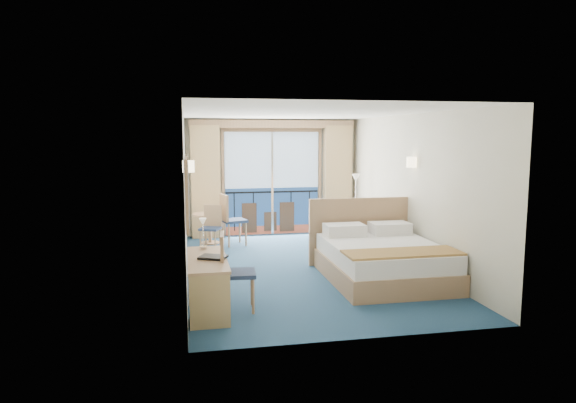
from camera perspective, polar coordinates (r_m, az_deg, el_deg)
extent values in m
plane|color=navy|center=(9.14, 1.62, -7.36)|extent=(6.50, 6.50, 0.00)
cube|color=beige|center=(12.08, -1.80, 2.74)|extent=(4.00, 0.02, 2.70)
cube|color=beige|center=(5.79, 8.85, -2.40)|extent=(4.00, 0.02, 2.70)
cube|color=beige|center=(8.67, -11.41, 0.78)|extent=(0.02, 6.50, 2.70)
cube|color=beige|center=(9.54, 13.50, 1.31)|extent=(0.02, 6.50, 2.70)
cube|color=white|center=(8.85, 1.68, 9.87)|extent=(4.00, 6.50, 0.02)
cube|color=navy|center=(12.13, -1.76, -1.00)|extent=(2.20, 0.02, 1.08)
cube|color=#A5BCD9|center=(12.02, -1.78, 4.67)|extent=(2.20, 0.02, 1.32)
cube|color=brown|center=(12.21, -1.75, -3.13)|extent=(2.20, 0.02, 0.20)
cube|color=black|center=(12.07, -1.76, 1.07)|extent=(2.20, 0.02, 0.04)
cube|color=tan|center=(12.00, -1.78, 8.01)|extent=(2.36, 0.03, 0.12)
cube|color=tan|center=(11.91, -7.23, 1.90)|extent=(0.06, 0.03, 2.40)
cube|color=tan|center=(12.29, 3.54, 2.11)|extent=(0.06, 0.03, 2.40)
cube|color=silver|center=(12.04, -1.76, 2.01)|extent=(0.05, 0.02, 2.40)
cube|color=#3C281B|center=(12.21, -0.12, -1.70)|extent=(0.35, 0.02, 0.70)
cube|color=#3C281B|center=(12.07, -4.32, -1.83)|extent=(0.35, 0.02, 0.70)
cube|color=#3C281B|center=(12.15, -1.98, -2.22)|extent=(0.30, 0.02, 0.45)
cube|color=black|center=(12.01, -5.99, -1.16)|extent=(0.02, 0.01, 0.90)
cube|color=black|center=(12.06, -3.86, -1.11)|extent=(0.03, 0.01, 0.90)
cube|color=black|center=(12.13, -1.75, -1.05)|extent=(0.03, 0.01, 0.90)
cube|color=black|center=(12.21, 0.33, -0.99)|extent=(0.03, 0.01, 0.90)
cube|color=black|center=(12.31, 2.39, -0.93)|extent=(0.02, 0.01, 0.90)
cube|color=tan|center=(11.74, -9.13, 2.15)|extent=(0.65, 0.22, 2.55)
cube|color=tan|center=(12.25, 5.52, 2.42)|extent=(0.65, 0.22, 2.55)
cube|color=tan|center=(11.89, -1.70, 8.60)|extent=(3.80, 0.25, 0.18)
cube|color=tan|center=(7.16, -11.19, 1.02)|extent=(0.04, 1.25, 0.95)
cube|color=#AFBAC2|center=(7.16, -11.01, 1.03)|extent=(0.01, 1.12, 0.82)
cube|color=tan|center=(9.10, -11.23, 2.66)|extent=(0.03, 0.42, 0.52)
cube|color=gray|center=(9.10, -11.10, 2.67)|extent=(0.01, 0.34, 0.44)
cylinder|color=beige|center=(8.03, -11.01, 3.85)|extent=(0.18, 0.18, 0.18)
cylinder|color=beige|center=(9.34, 13.58, 4.25)|extent=(0.18, 0.18, 0.18)
cube|color=tan|center=(8.47, 10.57, -7.54)|extent=(1.75, 2.19, 0.33)
cube|color=white|center=(8.39, 10.62, -5.55)|extent=(1.69, 2.12, 0.27)
cube|color=#A1703E|center=(7.72, 12.62, -5.57)|extent=(1.73, 0.60, 0.03)
cube|color=white|center=(8.94, 6.30, -3.14)|extent=(0.68, 0.44, 0.20)
cube|color=white|center=(9.22, 11.24, -2.92)|extent=(0.68, 0.44, 0.20)
cube|color=tan|center=(9.42, 8.04, -3.24)|extent=(1.92, 0.07, 1.20)
cube|color=#9B8352|center=(10.01, 11.10, -4.67)|extent=(0.40, 0.38, 0.52)
cube|color=white|center=(9.91, 11.23, -3.02)|extent=(0.22, 0.19, 0.09)
imported|color=#41444F|center=(10.97, 6.08, -3.20)|extent=(0.87, 0.89, 0.64)
cylinder|color=silver|center=(11.65, 7.45, -4.13)|extent=(0.20, 0.20, 0.03)
cylinder|color=silver|center=(11.53, 7.50, -0.81)|extent=(0.02, 0.02, 1.39)
cone|color=beige|center=(11.46, 7.56, 2.63)|extent=(0.19, 0.19, 0.17)
cube|color=tan|center=(6.95, -8.99, -6.37)|extent=(0.52, 1.50, 0.04)
cube|color=#9B8352|center=(6.54, -8.74, -10.43)|extent=(0.49, 0.45, 0.67)
cylinder|color=tan|center=(7.21, -10.84, -8.79)|extent=(0.05, 0.05, 0.67)
cylinder|color=tan|center=(7.23, -7.15, -8.68)|extent=(0.05, 0.05, 0.67)
cylinder|color=tan|center=(7.71, -10.87, -7.73)|extent=(0.05, 0.05, 0.67)
cylinder|color=tan|center=(7.72, -7.43, -7.63)|extent=(0.05, 0.05, 0.67)
cube|color=#1F2C49|center=(6.91, -5.50, -7.97)|extent=(0.48, 0.48, 0.05)
cube|color=tan|center=(6.84, -7.32, -5.77)|extent=(0.08, 0.45, 0.53)
cylinder|color=tan|center=(6.82, -3.90, -10.46)|extent=(0.04, 0.04, 0.48)
cylinder|color=tan|center=(7.16, -4.04, -9.57)|extent=(0.04, 0.04, 0.48)
cylinder|color=tan|center=(6.81, -6.99, -10.51)|extent=(0.04, 0.04, 0.48)
cylinder|color=tan|center=(7.16, -6.97, -9.62)|extent=(0.04, 0.04, 0.48)
cube|color=black|center=(6.91, -8.33, -6.14)|extent=(0.42, 0.38, 0.03)
cylinder|color=silver|center=(7.50, -9.39, -4.99)|extent=(0.11, 0.11, 0.02)
cylinder|color=silver|center=(7.46, -9.42, -3.64)|extent=(0.02, 0.02, 0.38)
cone|color=beige|center=(7.43, -9.45, -2.21)|extent=(0.10, 0.10, 0.09)
cylinder|color=tan|center=(11.15, -8.71, -1.41)|extent=(0.73, 0.73, 0.04)
cylinder|color=tan|center=(11.21, -8.68, -3.02)|extent=(0.07, 0.07, 0.64)
cylinder|color=tan|center=(11.26, -8.65, -4.55)|extent=(0.40, 0.40, 0.03)
cube|color=#1F2C49|center=(10.96, -5.99, -2.13)|extent=(0.57, 0.57, 0.06)
cube|color=tan|center=(10.84, -7.12, -0.70)|extent=(0.16, 0.46, 0.56)
cylinder|color=tan|center=(10.90, -4.70, -3.62)|extent=(0.04, 0.04, 0.50)
cylinder|color=tan|center=(11.25, -5.39, -3.29)|extent=(0.04, 0.04, 0.50)
cylinder|color=tan|center=(10.77, -6.58, -3.78)|extent=(0.04, 0.04, 0.50)
cylinder|color=tan|center=(11.12, -7.22, -3.43)|extent=(0.04, 0.04, 0.50)
cube|color=#1F2C49|center=(10.62, -8.64, -2.99)|extent=(0.50, 0.50, 0.05)
cube|color=tan|center=(10.75, -8.34, -1.57)|extent=(0.37, 0.18, 0.46)
cylinder|color=tan|center=(10.57, -9.70, -4.30)|extent=(0.03, 0.03, 0.41)
cylinder|color=tan|center=(10.47, -8.10, -4.38)|extent=(0.03, 0.03, 0.41)
cylinder|color=tan|center=(10.86, -9.12, -3.98)|extent=(0.03, 0.03, 0.41)
cylinder|color=tan|center=(10.75, -7.56, -4.06)|extent=(0.03, 0.03, 0.41)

